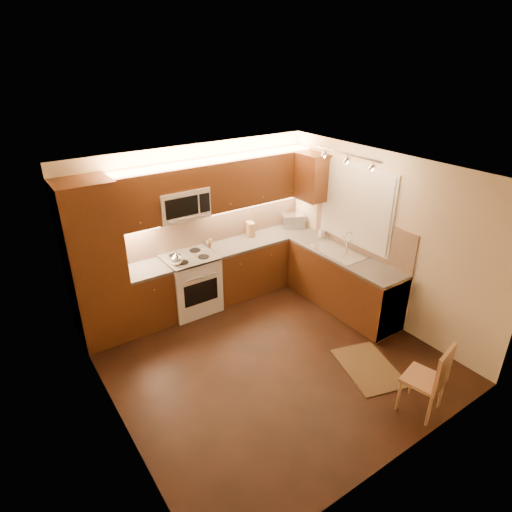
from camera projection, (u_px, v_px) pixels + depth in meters
floor at (270, 357)px, 5.80m from camera, size 4.00×4.00×0.01m
ceiling at (273, 174)px, 4.72m from camera, size 4.00×4.00×0.01m
wall_back at (196, 225)px, 6.75m from camera, size 4.00×0.01×2.50m
wall_front at (407, 364)px, 3.77m from camera, size 4.00×0.01×2.50m
wall_left at (107, 329)px, 4.24m from camera, size 0.01×4.00×2.50m
wall_right at (382, 238)px, 6.28m from camera, size 0.01×4.00×2.50m
pantry at (95, 265)px, 5.73m from camera, size 0.70×0.60×2.30m
base_cab_back_left at (148, 297)px, 6.38m from camera, size 0.62×0.60×0.86m
counter_back_left at (145, 270)px, 6.18m from camera, size 0.62×0.60×0.04m
base_cab_back_right at (261, 263)px, 7.41m from camera, size 1.92×0.60×0.86m
counter_back_right at (261, 238)px, 7.21m from camera, size 1.92×0.60×0.04m
base_cab_right at (343, 282)px, 6.78m from camera, size 0.60×2.00×0.86m
counter_right at (345, 257)px, 6.58m from camera, size 0.60×2.00×0.04m
dishwasher at (377, 302)px, 6.26m from camera, size 0.58×0.60×0.84m
backsplash_back at (216, 224)px, 6.94m from camera, size 3.30×0.02×0.60m
backsplash_right at (361, 233)px, 6.59m from camera, size 0.02×2.00×0.60m
upper_cab_back_left at (133, 201)px, 5.84m from camera, size 0.62×0.35×0.75m
upper_cab_back_right at (257, 179)px, 6.88m from camera, size 1.92×0.35×0.75m
upper_cab_bridge at (179, 178)px, 6.10m from camera, size 0.76×0.35×0.31m
upper_cab_right_corner at (312, 177)px, 6.96m from camera, size 0.35×0.50×0.75m
stove at (191, 283)px, 6.70m from camera, size 0.76×0.65×0.92m
microwave at (181, 203)px, 6.25m from camera, size 0.76×0.38×0.44m
window_frame at (356, 206)px, 6.53m from camera, size 0.03×1.44×1.24m
window_blinds at (355, 206)px, 6.52m from camera, size 0.02×1.36×1.16m
sink at (339, 248)px, 6.65m from camera, size 0.52×0.86×0.15m
faucet at (348, 240)px, 6.71m from camera, size 0.20×0.04×0.30m
track_light_bar at (348, 154)px, 5.82m from camera, size 0.04×1.20×0.03m
kettle at (176, 258)px, 6.21m from camera, size 0.19×0.19×0.20m
toaster_oven at (293, 220)px, 7.61m from camera, size 0.45×0.40×0.22m
knife_block at (250, 229)px, 7.21m from camera, size 0.16×0.20×0.24m
spice_jar_a at (210, 245)px, 6.83m from camera, size 0.06×0.06×0.09m
spice_jar_b at (210, 245)px, 6.83m from camera, size 0.06×0.06×0.09m
spice_jar_c at (207, 243)px, 6.88m from camera, size 0.06×0.06×0.10m
spice_jar_d at (211, 241)px, 6.95m from camera, size 0.05×0.05×0.09m
soap_bottle at (322, 232)px, 7.19m from camera, size 0.08×0.08×0.18m
rug at (368, 368)px, 5.60m from camera, size 0.87×1.08×0.01m
dining_chair at (424, 377)px, 4.78m from camera, size 0.49×0.49×0.91m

